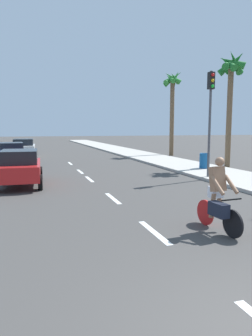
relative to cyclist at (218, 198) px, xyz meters
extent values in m
plane|color=#423F3D|center=(-1.48, 16.05, -0.83)|extent=(160.00, 160.00, 0.00)
cube|color=#B2ADA3|center=(5.49, 18.05, -0.76)|extent=(3.60, 80.00, 0.14)
cube|color=white|center=(-1.48, 0.41, -0.83)|extent=(0.16, 1.80, 0.01)
cube|color=white|center=(-1.48, 4.25, -0.83)|extent=(0.16, 1.80, 0.01)
cube|color=white|center=(-1.48, 8.72, -0.83)|extent=(0.16, 1.80, 0.01)
cube|color=white|center=(-1.48, 11.57, -0.83)|extent=(0.16, 1.80, 0.01)
cube|color=white|center=(-1.48, 16.01, -0.83)|extent=(0.16, 1.80, 0.01)
cylinder|color=black|center=(0.08, -0.49, -0.50)|extent=(0.09, 0.66, 0.66)
cylinder|color=red|center=(0.01, 0.56, -0.50)|extent=(0.09, 0.66, 0.66)
cube|color=black|center=(0.05, 0.04, -0.32)|extent=(0.10, 0.95, 0.04)
cylinder|color=black|center=(0.03, 0.25, -0.08)|extent=(0.03, 0.03, 0.48)
cube|color=black|center=(0.08, -0.41, 0.05)|extent=(0.56, 0.07, 0.03)
cube|color=#9E7051|center=(0.04, 0.12, 0.45)|extent=(0.36, 0.34, 0.63)
sphere|color=#9E7051|center=(0.05, 0.06, 0.88)|extent=(0.22, 0.22, 0.22)
cube|color=white|center=(0.04, 0.17, 0.12)|extent=(0.33, 0.24, 0.28)
cube|color=black|center=(-0.15, -0.27, -0.20)|extent=(0.27, 0.53, 0.32)
cylinder|color=#9E7051|center=(0.16, 0.12, -0.20)|extent=(0.13, 0.32, 0.62)
cylinder|color=#9E7051|center=(-0.08, 0.11, -0.20)|extent=(0.12, 0.21, 0.63)
cylinder|color=#9E7051|center=(0.26, -0.13, 0.35)|extent=(0.12, 0.49, 0.41)
cylinder|color=#9E7051|center=(-0.14, -0.16, 0.35)|extent=(0.12, 0.49, 0.41)
cube|color=red|center=(-4.69, 8.04, -0.14)|extent=(1.86, 4.10, 0.64)
cube|color=black|center=(-4.70, 7.84, 0.46)|extent=(1.58, 2.16, 0.56)
cylinder|color=black|center=(-5.48, 9.45, -0.51)|extent=(0.21, 0.65, 0.64)
cylinder|color=black|center=(-3.79, 9.38, -0.51)|extent=(0.21, 0.65, 0.64)
cylinder|color=black|center=(-3.90, 6.64, -0.51)|extent=(0.21, 0.65, 0.64)
cube|color=#1E389E|center=(-5.38, 15.77, -0.14)|extent=(1.83, 3.91, 0.64)
cube|color=black|center=(-5.37, 15.58, 0.46)|extent=(1.53, 2.07, 0.56)
cylinder|color=black|center=(-6.25, 17.02, -0.51)|extent=(0.22, 0.65, 0.64)
cylinder|color=black|center=(-4.65, 17.12, -0.51)|extent=(0.22, 0.65, 0.64)
cylinder|color=black|center=(-4.50, 14.52, -0.51)|extent=(0.22, 0.65, 0.64)
cube|color=white|center=(-4.69, 23.15, -0.14)|extent=(2.01, 4.50, 0.64)
cube|color=black|center=(-4.69, 22.93, 0.46)|extent=(1.72, 2.36, 0.56)
cylinder|color=black|center=(-5.56, 24.69, -0.51)|extent=(0.20, 0.65, 0.64)
cylinder|color=black|center=(-3.70, 24.63, -0.51)|extent=(0.20, 0.65, 0.64)
cylinder|color=black|center=(-5.67, 21.68, -0.51)|extent=(0.20, 0.65, 0.64)
cylinder|color=black|center=(-3.81, 21.62, -0.51)|extent=(0.20, 0.65, 0.64)
cylinder|color=brown|center=(7.59, 10.28, 2.46)|extent=(0.33, 0.33, 6.58)
cone|color=#1E6B28|center=(7.84, 10.24, 5.60)|extent=(0.60, 1.67, 1.30)
cone|color=#1E6B28|center=(7.73, 10.49, 5.60)|extent=(1.53, 1.21, 1.56)
cone|color=#1E6B28|center=(7.44, 10.47, 5.60)|extent=(1.56, 1.54, 1.20)
cone|color=#1E6B28|center=(7.34, 10.30, 5.60)|extent=(0.57, 1.69, 1.31)
cone|color=#1E6B28|center=(7.49, 10.05, 5.60)|extent=(1.58, 1.15, 1.01)
cone|color=#1E6B28|center=(7.70, 10.05, 5.60)|extent=(1.71, 1.17, 1.47)
cylinder|color=brown|center=(8.35, 19.86, 2.74)|extent=(0.39, 0.39, 7.14)
cone|color=#2D8433|center=(8.59, 19.83, 6.16)|extent=(0.59, 1.51, 1.33)
cone|color=#2D8433|center=(8.47, 20.08, 6.16)|extent=(1.69, 1.24, 1.57)
cone|color=#2D8433|center=(8.24, 20.08, 6.16)|extent=(1.76, 1.23, 1.35)
cone|color=#2D8433|center=(8.10, 19.88, 6.16)|extent=(0.57, 1.67, 1.17)
cone|color=#2D8433|center=(8.26, 19.62, 6.16)|extent=(1.59, 0.96, 1.27)
cone|color=#2D8433|center=(8.46, 19.63, 6.16)|extent=(1.48, 1.09, 1.11)
cylinder|color=#4C4C51|center=(4.09, 6.91, 1.77)|extent=(0.12, 0.12, 5.20)
cube|color=black|center=(4.09, 6.91, 3.92)|extent=(0.28, 0.24, 0.80)
sphere|color=red|center=(4.09, 6.78, 4.17)|extent=(0.16, 0.16, 0.16)
sphere|color=gold|center=(4.09, 6.78, 3.91)|extent=(0.16, 0.16, 0.16)
sphere|color=green|center=(4.09, 6.78, 3.65)|extent=(0.16, 0.16, 0.16)
cylinder|color=#14518C|center=(5.67, 9.81, -0.24)|extent=(0.60, 0.60, 0.89)
camera|label=1|loc=(-4.32, -6.32, 1.67)|focal=33.23mm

